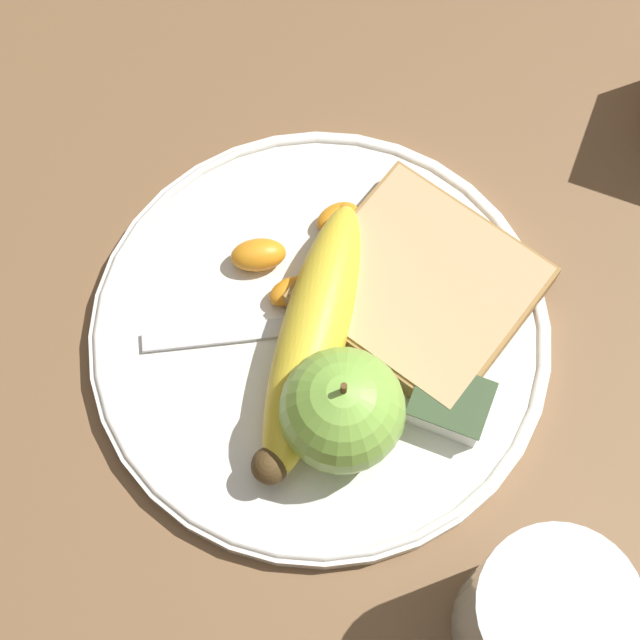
{
  "coord_description": "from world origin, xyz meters",
  "views": [
    {
      "loc": [
        -0.08,
        0.22,
        0.62
      ],
      "look_at": [
        0.0,
        0.0,
        0.03
      ],
      "focal_mm": 60.0,
      "sensor_mm": 36.0,
      "label": 1
    }
  ],
  "objects_px": {
    "apple": "(342,410)",
    "fork": "(301,326)",
    "plate": "(320,334)",
    "bread_slice": "(422,288)",
    "jam_packet": "(450,403)",
    "juice_glass": "(540,619)",
    "banana": "(305,338)"
  },
  "relations": [
    {
      "from": "apple",
      "to": "fork",
      "type": "relative_size",
      "value": 0.53
    },
    {
      "from": "plate",
      "to": "bread_slice",
      "type": "xyz_separation_m",
      "value": [
        -0.05,
        -0.05,
        0.02
      ]
    },
    {
      "from": "plate",
      "to": "jam_packet",
      "type": "bearing_deg",
      "value": 168.7
    },
    {
      "from": "plate",
      "to": "apple",
      "type": "xyz_separation_m",
      "value": [
        -0.03,
        0.05,
        0.04
      ]
    },
    {
      "from": "juice_glass",
      "to": "banana",
      "type": "bearing_deg",
      "value": -31.36
    },
    {
      "from": "banana",
      "to": "apple",
      "type": "bearing_deg",
      "value": 134.86
    },
    {
      "from": "juice_glass",
      "to": "fork",
      "type": "distance_m",
      "value": 0.22
    },
    {
      "from": "juice_glass",
      "to": "plate",
      "type": "bearing_deg",
      "value": -35.21
    },
    {
      "from": "banana",
      "to": "jam_packet",
      "type": "relative_size",
      "value": 4.07
    },
    {
      "from": "bread_slice",
      "to": "banana",
      "type": "bearing_deg",
      "value": 48.07
    },
    {
      "from": "juice_glass",
      "to": "apple",
      "type": "distance_m",
      "value": 0.15
    },
    {
      "from": "fork",
      "to": "plate",
      "type": "bearing_deg",
      "value": -21.28
    },
    {
      "from": "juice_glass",
      "to": "bread_slice",
      "type": "relative_size",
      "value": 0.67
    },
    {
      "from": "juice_glass",
      "to": "jam_packet",
      "type": "bearing_deg",
      "value": -51.53
    },
    {
      "from": "bread_slice",
      "to": "fork",
      "type": "bearing_deg",
      "value": 37.44
    },
    {
      "from": "fork",
      "to": "bread_slice",
      "type": "bearing_deg",
      "value": 9.48
    },
    {
      "from": "juice_glass",
      "to": "bread_slice",
      "type": "xyz_separation_m",
      "value": [
        0.12,
        -0.17,
        -0.02
      ]
    },
    {
      "from": "juice_glass",
      "to": "jam_packet",
      "type": "distance_m",
      "value": 0.13
    },
    {
      "from": "fork",
      "to": "apple",
      "type": "bearing_deg",
      "value": -75.72
    },
    {
      "from": "apple",
      "to": "fork",
      "type": "xyz_separation_m",
      "value": [
        0.05,
        -0.05,
        -0.03
      ]
    },
    {
      "from": "apple",
      "to": "jam_packet",
      "type": "distance_m",
      "value": 0.07
    },
    {
      "from": "bread_slice",
      "to": "juice_glass",
      "type": "bearing_deg",
      "value": 126.21
    },
    {
      "from": "plate",
      "to": "jam_packet",
      "type": "relative_size",
      "value": 6.31
    },
    {
      "from": "plate",
      "to": "apple",
      "type": "height_order",
      "value": "apple"
    },
    {
      "from": "apple",
      "to": "banana",
      "type": "xyz_separation_m",
      "value": [
        0.04,
        -0.04,
        -0.02
      ]
    },
    {
      "from": "plate",
      "to": "juice_glass",
      "type": "distance_m",
      "value": 0.21
    },
    {
      "from": "plate",
      "to": "banana",
      "type": "xyz_separation_m",
      "value": [
        0.0,
        0.01,
        0.02
      ]
    },
    {
      "from": "apple",
      "to": "fork",
      "type": "bearing_deg",
      "value": -47.76
    },
    {
      "from": "fork",
      "to": "juice_glass",
      "type": "bearing_deg",
      "value": -61.02
    },
    {
      "from": "bread_slice",
      "to": "jam_packet",
      "type": "height_order",
      "value": "same"
    },
    {
      "from": "banana",
      "to": "fork",
      "type": "relative_size",
      "value": 1.19
    },
    {
      "from": "plate",
      "to": "juice_glass",
      "type": "bearing_deg",
      "value": 144.79
    }
  ]
}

